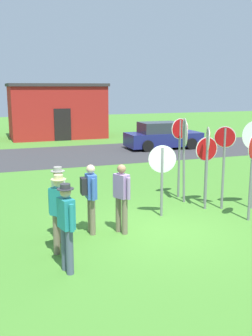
{
  "coord_description": "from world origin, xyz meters",
  "views": [
    {
      "loc": [
        -3.89,
        -8.39,
        3.48
      ],
      "look_at": [
        -0.3,
        1.49,
        1.3
      ],
      "focal_mm": 41.93,
      "sensor_mm": 36.0,
      "label": 1
    }
  ],
  "objects_px": {
    "stop_sign_tallest": "(184,145)",
    "person_holding_notes": "(66,223)",
    "stop_sign_rear_left": "(224,155)",
    "stop_sign_low_front": "(252,164)",
    "person_in_blue": "(59,200)",
    "stop_sign_leaning_left": "(207,155)",
    "stop_sign_nearest": "(162,169)",
    "person_with_sunhat": "(90,194)",
    "stop_sign_rear_right": "(180,145)",
    "person_near_signs": "(60,210)",
    "person_on_left": "(121,195)",
    "stop_sign_far_back": "(206,159)",
    "parked_car_on_street": "(162,136)"
  },
  "relations": [
    {
      "from": "person_in_blue",
      "to": "stop_sign_rear_right",
      "type": "bearing_deg",
      "value": 28.81
    },
    {
      "from": "person_with_sunhat",
      "to": "person_near_signs",
      "type": "distance_m",
      "value": 1.37
    },
    {
      "from": "stop_sign_leaning_left",
      "to": "stop_sign_rear_right",
      "type": "relative_size",
      "value": 0.94
    },
    {
      "from": "stop_sign_rear_left",
      "to": "person_holding_notes",
      "type": "relative_size",
      "value": 1.38
    },
    {
      "from": "parked_car_on_street",
      "to": "person_with_sunhat",
      "type": "xyz_separation_m",
      "value": [
        -7.35,
        -11.6,
        0.29
      ]
    },
    {
      "from": "stop_sign_nearest",
      "to": "stop_sign_rear_left",
      "type": "bearing_deg",
      "value": -0.33
    },
    {
      "from": "stop_sign_rear_right",
      "to": "person_with_sunhat",
      "type": "bearing_deg",
      "value": -148.53
    },
    {
      "from": "stop_sign_low_front",
      "to": "person_in_blue",
      "type": "distance_m",
      "value": 5.01
    },
    {
      "from": "stop_sign_rear_right",
      "to": "person_on_left",
      "type": "distance_m",
      "value": 3.69
    },
    {
      "from": "stop_sign_leaning_left",
      "to": "stop_sign_low_front",
      "type": "bearing_deg",
      "value": -66.22
    },
    {
      "from": "stop_sign_tallest",
      "to": "stop_sign_nearest",
      "type": "bearing_deg",
      "value": -140.37
    },
    {
      "from": "person_on_left",
      "to": "person_with_sunhat",
      "type": "bearing_deg",
      "value": 162.44
    },
    {
      "from": "stop_sign_nearest",
      "to": "person_with_sunhat",
      "type": "height_order",
      "value": "stop_sign_nearest"
    },
    {
      "from": "stop_sign_low_front",
      "to": "person_on_left",
      "type": "bearing_deg",
      "value": 175.12
    },
    {
      "from": "stop_sign_rear_right",
      "to": "person_with_sunhat",
      "type": "relative_size",
      "value": 1.5
    },
    {
      "from": "stop_sign_far_back",
      "to": "person_holding_notes",
      "type": "relative_size",
      "value": 1.17
    },
    {
      "from": "parked_car_on_street",
      "to": "stop_sign_low_front",
      "type": "xyz_separation_m",
      "value": [
        -3.17,
        -12.12,
        0.84
      ]
    },
    {
      "from": "person_in_blue",
      "to": "person_near_signs",
      "type": "xyz_separation_m",
      "value": [
        -0.13,
        -0.8,
        0.0
      ]
    },
    {
      "from": "stop_sign_rear_left",
      "to": "person_on_left",
      "type": "height_order",
      "value": "stop_sign_rear_left"
    },
    {
      "from": "stop_sign_rear_left",
      "to": "person_with_sunhat",
      "type": "bearing_deg",
      "value": -171.8
    },
    {
      "from": "stop_sign_tallest",
      "to": "stop_sign_leaning_left",
      "type": "distance_m",
      "value": 0.9
    },
    {
      "from": "stop_sign_tallest",
      "to": "person_holding_notes",
      "type": "xyz_separation_m",
      "value": [
        -4.29,
        -3.4,
        -0.79
      ]
    },
    {
      "from": "stop_sign_leaning_left",
      "to": "person_in_blue",
      "type": "bearing_deg",
      "value": -167.67
    },
    {
      "from": "stop_sign_leaning_left",
      "to": "person_holding_notes",
      "type": "height_order",
      "value": "stop_sign_leaning_left"
    },
    {
      "from": "stop_sign_rear_left",
      "to": "person_near_signs",
      "type": "relative_size",
      "value": 1.38
    },
    {
      "from": "stop_sign_leaning_left",
      "to": "stop_sign_nearest",
      "type": "relative_size",
      "value": 1.22
    },
    {
      "from": "stop_sign_low_front",
      "to": "person_in_blue",
      "type": "relative_size",
      "value": 1.31
    },
    {
      "from": "person_on_left",
      "to": "parked_car_on_street",
      "type": "bearing_deg",
      "value": 60.69
    },
    {
      "from": "stop_sign_tallest",
      "to": "stop_sign_rear_right",
      "type": "height_order",
      "value": "stop_sign_tallest"
    },
    {
      "from": "stop_sign_nearest",
      "to": "person_with_sunhat",
      "type": "xyz_separation_m",
      "value": [
        -2.16,
        -0.6,
        -0.35
      ]
    },
    {
      "from": "parked_car_on_street",
      "to": "stop_sign_far_back",
      "type": "distance_m",
      "value": 10.97
    },
    {
      "from": "parked_car_on_street",
      "to": "person_on_left",
      "type": "height_order",
      "value": "person_on_left"
    },
    {
      "from": "stop_sign_far_back",
      "to": "stop_sign_rear_left",
      "type": "bearing_deg",
      "value": -72.64
    },
    {
      "from": "parked_car_on_street",
      "to": "person_in_blue",
      "type": "height_order",
      "value": "person_in_blue"
    },
    {
      "from": "stop_sign_far_back",
      "to": "person_in_blue",
      "type": "relative_size",
      "value": 1.17
    },
    {
      "from": "stop_sign_leaning_left",
      "to": "person_with_sunhat",
      "type": "xyz_separation_m",
      "value": [
        -3.63,
        -0.75,
        -0.62
      ]
    },
    {
      "from": "stop_sign_rear_right",
      "to": "person_in_blue",
      "type": "distance_m",
      "value": 4.91
    },
    {
      "from": "stop_sign_tallest",
      "to": "parked_car_on_street",
      "type": "bearing_deg",
      "value": 68.22
    },
    {
      "from": "stop_sign_leaning_left",
      "to": "stop_sign_rear_left",
      "type": "xyz_separation_m",
      "value": [
        0.46,
        -0.16,
        -0.02
      ]
    },
    {
      "from": "stop_sign_rear_left",
      "to": "person_holding_notes",
      "type": "distance_m",
      "value": 5.6
    },
    {
      "from": "person_on_left",
      "to": "person_in_blue",
      "type": "distance_m",
      "value": 1.5
    },
    {
      "from": "stop_sign_nearest",
      "to": "person_near_signs",
      "type": "relative_size",
      "value": 1.13
    },
    {
      "from": "stop_sign_far_back",
      "to": "stop_sign_rear_right",
      "type": "distance_m",
      "value": 1.05
    },
    {
      "from": "person_on_left",
      "to": "person_in_blue",
      "type": "xyz_separation_m",
      "value": [
        -1.5,
        0.01,
        0.03
      ]
    },
    {
      "from": "stop_sign_tallest",
      "to": "person_with_sunhat",
      "type": "distance_m",
      "value": 3.79
    },
    {
      "from": "person_on_left",
      "to": "person_near_signs",
      "type": "relative_size",
      "value": 0.97
    },
    {
      "from": "stop_sign_leaning_left",
      "to": "stop_sign_low_front",
      "type": "distance_m",
      "value": 1.39
    },
    {
      "from": "stop_sign_far_back",
      "to": "stop_sign_low_front",
      "type": "height_order",
      "value": "stop_sign_low_front"
    },
    {
      "from": "stop_sign_nearest",
      "to": "stop_sign_rear_right",
      "type": "relative_size",
      "value": 0.78
    },
    {
      "from": "person_with_sunhat",
      "to": "stop_sign_rear_left",
      "type": "bearing_deg",
      "value": 8.2
    }
  ]
}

